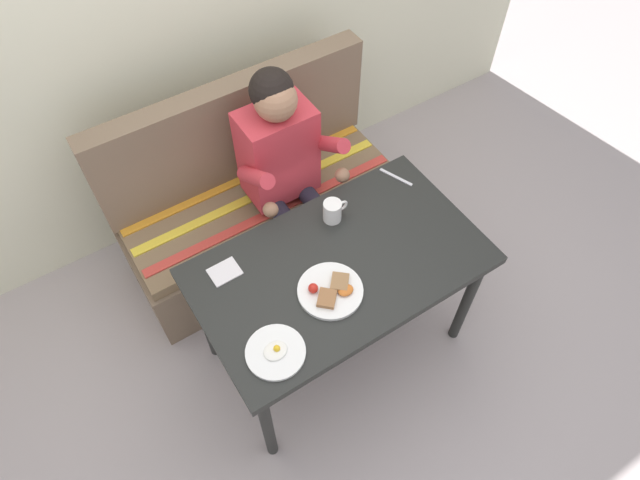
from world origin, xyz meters
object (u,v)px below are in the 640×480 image
at_px(couch, 258,205).
at_px(fork, 396,177).
at_px(person, 286,165).
at_px(coffee_mug, 333,211).
at_px(plate_breakfast, 331,290).
at_px(plate_eggs, 276,352).
at_px(napkin, 225,272).
at_px(table, 339,274).

relative_size(couch, fork, 8.47).
relative_size(person, coffee_mug, 10.27).
distance_m(plate_breakfast, plate_eggs, 0.33).
xyz_separation_m(napkin, fork, (0.90, 0.04, -0.00)).
xyz_separation_m(plate_breakfast, napkin, (-0.31, 0.31, -0.01)).
height_order(couch, coffee_mug, couch).
height_order(table, coffee_mug, coffee_mug).
bearing_deg(napkin, plate_eggs, -90.38).
bearing_deg(napkin, coffee_mug, -0.42).
relative_size(plate_breakfast, plate_eggs, 1.17).
xyz_separation_m(coffee_mug, fork, (0.38, 0.04, -0.05)).
bearing_deg(person, plate_breakfast, -106.24).
height_order(coffee_mug, fork, coffee_mug).
height_order(couch, plate_breakfast, couch).
bearing_deg(plate_breakfast, person, 73.76).
xyz_separation_m(plate_breakfast, fork, (0.59, 0.35, -0.01)).
bearing_deg(fork, napkin, 160.62).
bearing_deg(plate_eggs, fork, 26.80).
xyz_separation_m(couch, fork, (0.48, -0.51, 0.40)).
height_order(plate_breakfast, fork, plate_breakfast).
distance_m(couch, person, 0.46).
relative_size(plate_eggs, fork, 1.32).
bearing_deg(plate_breakfast, napkin, 134.94).
distance_m(person, coffee_mug, 0.38).
relative_size(plate_breakfast, napkin, 2.15).
distance_m(couch, plate_eggs, 1.13).
relative_size(plate_breakfast, coffee_mug, 2.21).
xyz_separation_m(couch, plate_eggs, (-0.42, -0.96, 0.41)).
bearing_deg(table, plate_eggs, -154.43).
bearing_deg(coffee_mug, fork, 6.34).
distance_m(table, napkin, 0.48).
height_order(coffee_mug, napkin, coffee_mug).
bearing_deg(fork, table, -173.95).
distance_m(table, plate_breakfast, 0.17).
bearing_deg(napkin, plate_breakfast, -45.06).
bearing_deg(napkin, person, 36.28).
bearing_deg(table, plate_breakfast, -138.78).
height_order(plate_breakfast, coffee_mug, coffee_mug).
distance_m(table, plate_eggs, 0.47).
bearing_deg(person, coffee_mug, -88.06).
bearing_deg(napkin, fork, 2.43).
relative_size(table, plate_eggs, 5.36).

